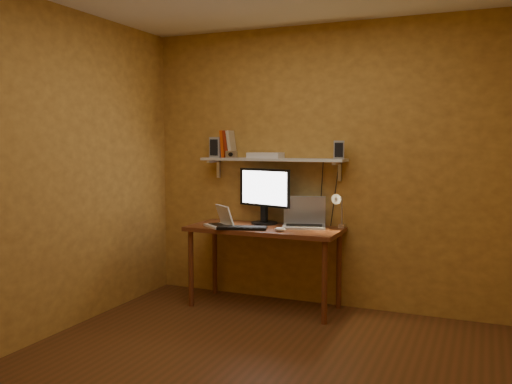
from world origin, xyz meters
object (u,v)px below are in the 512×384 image
at_px(speaker_left, 217,147).
at_px(desk, 265,236).
at_px(monitor, 264,193).
at_px(desk_lamp, 339,206).
at_px(keyboard, 242,228).
at_px(router, 266,155).
at_px(mouse, 280,229).
at_px(netbook, 221,221).
at_px(speaker_right, 339,150).
at_px(wall_shelf, 272,160).
at_px(shelf_camera, 231,154).
at_px(laptop, 304,219).

bearing_deg(speaker_left, desk, -10.67).
bearing_deg(desk, monitor, 113.32).
bearing_deg(desk_lamp, monitor, 176.13).
relative_size(keyboard, router, 1.41).
bearing_deg(mouse, netbook, 174.19).
distance_m(desk, speaker_right, 1.03).
xyz_separation_m(wall_shelf, mouse, (0.22, -0.36, -0.59)).
xyz_separation_m(mouse, shelf_camera, (-0.61, 0.29, 0.64)).
bearing_deg(laptop, router, 157.17).
relative_size(desk, desk_lamp, 3.73).
bearing_deg(wall_shelf, speaker_left, -178.43).
bearing_deg(speaker_left, router, 9.24).
distance_m(desk, router, 0.77).
relative_size(monitor, shelf_camera, 4.97).
distance_m(keyboard, speaker_right, 1.11).
bearing_deg(keyboard, speaker_right, 8.54).
distance_m(monitor, keyboard, 0.47).
bearing_deg(shelf_camera, desk_lamp, 0.23).
xyz_separation_m(netbook, shelf_camera, (-0.02, 0.26, 0.60)).
xyz_separation_m(monitor, mouse, (0.29, -0.35, -0.28)).
height_order(wall_shelf, laptop, wall_shelf).
xyz_separation_m(laptop, speaker_right, (0.31, 0.03, 0.63)).
relative_size(netbook, speaker_left, 1.66).
relative_size(desk, speaker_right, 8.57).
distance_m(speaker_right, shelf_camera, 1.04).
distance_m(wall_shelf, monitor, 0.32).
xyz_separation_m(laptop, desk_lamp, (0.33, -0.03, 0.14)).
bearing_deg(shelf_camera, laptop, 2.63).
height_order(mouse, shelf_camera, shelf_camera).
bearing_deg(monitor, desk_lamp, 12.94).
relative_size(wall_shelf, shelf_camera, 12.30).
height_order(desk, router, router).
xyz_separation_m(netbook, desk_lamp, (1.03, 0.27, 0.15)).
bearing_deg(netbook, desk_lamp, 53.06).
bearing_deg(monitor, shelf_camera, -153.54).
distance_m(laptop, mouse, 0.35).
xyz_separation_m(wall_shelf, speaker_right, (0.64, -0.01, 0.10)).
xyz_separation_m(desk_lamp, speaker_right, (-0.02, 0.06, 0.50)).
bearing_deg(mouse, speaker_right, 36.88).
bearing_deg(shelf_camera, speaker_left, 162.61).
relative_size(netbook, speaker_right, 2.01).
height_order(keyboard, speaker_left, speaker_left).
bearing_deg(desk, laptop, 25.15).
height_order(mouse, speaker_left, speaker_left).
relative_size(mouse, speaker_right, 0.62).
height_order(desk, netbook, netbook).
bearing_deg(netbook, desk, 59.21).
xyz_separation_m(laptop, keyboard, (-0.47, -0.35, -0.06)).
xyz_separation_m(monitor, speaker_left, (-0.50, 0.00, 0.43)).
bearing_deg(router, desk, -70.14).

